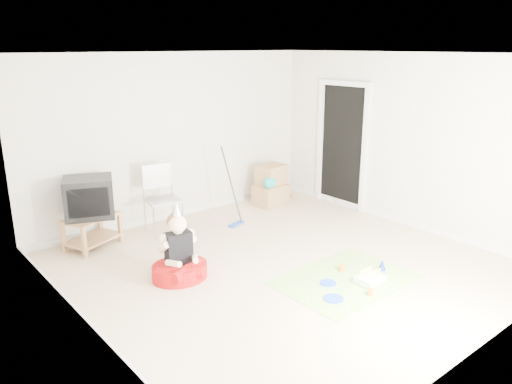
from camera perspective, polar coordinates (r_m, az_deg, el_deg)
ground at (r=6.43m, az=2.99°, el=-8.33°), size 5.00×5.00×0.00m
doorway_recess at (r=8.63m, az=9.87°, el=5.07°), size 0.02×0.90×2.05m
tv_stand at (r=7.23m, az=-18.22°, el=-4.02°), size 0.83×0.68×0.45m
crt_tv at (r=7.09m, az=-18.54°, el=-0.57°), size 0.79×0.73×0.55m
folding_chair at (r=7.43m, az=-10.58°, el=-0.90°), size 0.54×0.52×1.05m
cardboard_boxes at (r=8.68m, az=1.74°, el=0.69°), size 0.60×0.48×0.70m
floor_mop at (r=7.69m, az=-2.28°, el=-1.99°), size 0.32×0.39×1.20m
book_pile at (r=9.16m, az=3.09°, el=-0.45°), size 0.25×0.31×0.06m
seated_woman at (r=6.07m, az=-8.76°, el=-7.93°), size 0.76×0.76×0.96m
party_mat at (r=6.14m, az=10.16°, el=-9.85°), size 1.62×1.18×0.01m
birthday_cake at (r=6.10m, az=12.90°, el=-9.75°), size 0.32×0.25×0.15m
blue_plate_near at (r=6.01m, az=8.24°, el=-10.25°), size 0.24×0.24×0.01m
blue_plate_far at (r=5.68m, az=8.85°, el=-11.94°), size 0.24×0.24×0.01m
orange_cup_near at (r=6.32m, az=9.80°, el=-8.54°), size 0.08×0.08×0.08m
orange_cup_far at (r=5.82m, az=12.93°, el=-11.09°), size 0.08×0.08×0.08m
blue_party_hat at (r=6.45m, az=14.23°, el=-8.05°), size 0.10×0.10×0.14m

